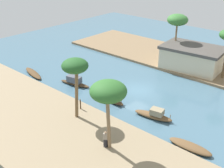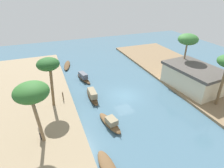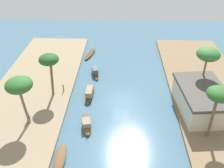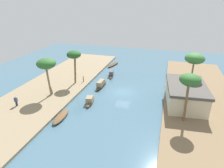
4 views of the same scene
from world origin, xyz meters
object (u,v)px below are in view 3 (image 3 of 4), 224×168
Objects in this scene: person_by_mooring at (28,117)px; sampan_with_tall_canopy at (90,93)px; sampan_midstream at (95,72)px; sampan_open_hull at (90,54)px; palm_tree_left_near at (49,61)px; sampan_foreground at (87,123)px; palm_tree_left_far at (19,86)px; riverside_building at (201,99)px; mooring_post at (63,88)px; sampan_near_left_bank at (60,159)px; palm_tree_right_tall at (219,95)px; palm_tree_right_short at (208,55)px.

sampan_with_tall_canopy is at bearing -83.18° from person_by_mooring.
sampan_open_hull is (-6.96, -1.65, -0.26)m from sampan_midstream.
sampan_open_hull is 0.80× the size of palm_tree_left_near.
palm_tree_left_far reaches higher than sampan_foreground.
sampan_foreground is 9.73m from palm_tree_left_near.
sampan_foreground is 0.48× the size of riverside_building.
riverside_building reaches higher than sampan_open_hull.
sampan_foreground is 3.81× the size of mooring_post.
palm_tree_left_far is (19.43, -5.46, 5.66)m from sampan_open_hull.
riverside_building reaches higher than sampan_near_left_bank.
sampan_with_tall_canopy is 15.24m from riverside_building.
palm_tree_right_tall is 8.33m from palm_tree_right_short.
person_by_mooring is 7.23m from mooring_post.
palm_tree_left_near reaches higher than sampan_near_left_bank.
palm_tree_left_near is 21.04m from palm_tree_right_tall.
person_by_mooring reaches higher than mooring_post.
sampan_midstream is at bearing 150.33° from palm_tree_left_far.
mooring_post is (5.59, -4.10, 0.44)m from sampan_midstream.
palm_tree_right_short reaches higher than palm_tree_left_near.
person_by_mooring reaches higher than sampan_midstream.
mooring_post is at bearing 2.37° from sampan_open_hull.
riverside_building is (-3.34, 14.57, 1.61)m from sampan_foreground.
mooring_post is 9.01m from palm_tree_left_far.
sampan_near_left_bank is 22.32m from palm_tree_right_short.
mooring_post is (-6.55, 3.04, -0.09)m from person_by_mooring.
palm_tree_left_near is at bearing -85.32° from sampan_with_tall_canopy.
palm_tree_left_far is at bearing 151.60° from person_by_mooring.
riverside_building is at bearing 176.36° from palm_tree_right_tall.
palm_tree_right_short reaches higher than riverside_building.
sampan_midstream is 4.01× the size of mooring_post.
palm_tree_left_far is 0.72× the size of riverside_building.
sampan_open_hull is at bearing 174.07° from sampan_foreground.
palm_tree_left_far is at bearing -41.95° from sampan_midstream.
palm_tree_right_tall is (20.84, 16.04, 5.92)m from sampan_open_hull.
sampan_open_hull is 4.50× the size of mooring_post.
sampan_open_hull is 20.96m from palm_tree_left_far.
palm_tree_right_tall is (1.74, 21.53, 5.13)m from person_by_mooring.
mooring_post is (12.54, -2.45, 0.70)m from sampan_open_hull.
sampan_midstream is 9.92m from palm_tree_left_near.
mooring_post is 0.17× the size of palm_tree_right_tall.
palm_tree_right_tall reaches higher than sampan_foreground.
palm_tree_right_tall reaches higher than riverside_building.
palm_tree_left_far is 21.55m from palm_tree_right_tall.
sampan_near_left_bank is 13.05m from palm_tree_left_near.
palm_tree_left_far is (0.06, -7.24, 5.47)m from sampan_foreground.
palm_tree_left_near reaches higher than sampan_open_hull.
sampan_near_left_bank is 7.63m from person_by_mooring.
mooring_post is at bearing 125.78° from palm_tree_left_near.
riverside_building reaches higher than mooring_post.
sampan_near_left_bank is 0.85× the size of sampan_with_tall_canopy.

